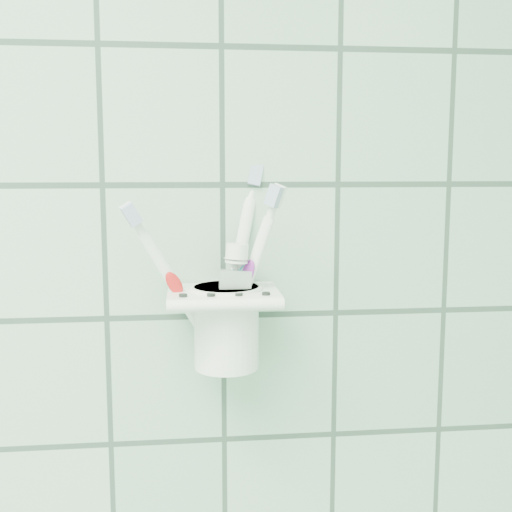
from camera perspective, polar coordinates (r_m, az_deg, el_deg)
The scene contains 6 objects.
holder_bracket at distance 0.69m, azimuth -2.95°, elevation -3.68°, with size 0.12×0.10×0.04m.
cup at distance 0.70m, azimuth -2.64°, elevation -6.00°, with size 0.08×0.08×0.09m.
toothbrush_pink at distance 0.70m, azimuth -3.41°, elevation -1.03°, with size 0.09×0.04×0.19m.
toothbrush_blue at distance 0.69m, azimuth -3.29°, elevation -0.20°, with size 0.05×0.06×0.22m.
toothbrush_orange at distance 0.69m, azimuth -3.15°, elevation -0.97°, with size 0.07×0.04×0.20m.
toothpaste_tube at distance 0.68m, azimuth -2.32°, elevation -3.52°, with size 0.04×0.03×0.13m.
Camera 1 is at (0.62, 0.48, 1.42)m, focal length 45.00 mm.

